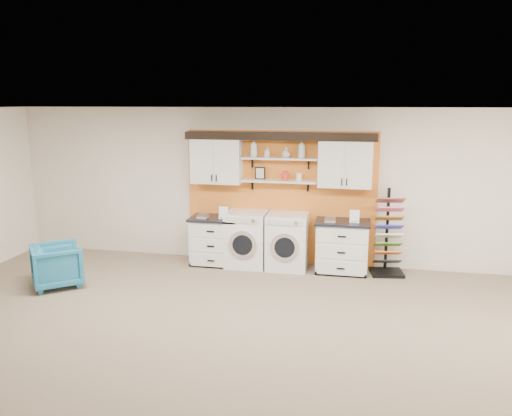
% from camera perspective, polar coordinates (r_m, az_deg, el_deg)
% --- Properties ---
extents(floor, '(10.00, 10.00, 0.00)m').
position_cam_1_polar(floor, '(5.71, -3.66, -18.37)').
color(floor, '#827057').
rests_on(floor, ground).
extents(ceiling, '(10.00, 10.00, 0.00)m').
position_cam_1_polar(ceiling, '(4.93, -4.10, 10.97)').
color(ceiling, white).
rests_on(ceiling, wall_back).
extents(wall_back, '(10.00, 0.00, 10.00)m').
position_cam_1_polar(wall_back, '(8.97, 2.85, 2.46)').
color(wall_back, silver).
rests_on(wall_back, floor).
extents(accent_panel, '(3.40, 0.07, 2.40)m').
position_cam_1_polar(accent_panel, '(8.98, 2.80, 1.16)').
color(accent_panel, orange).
rests_on(accent_panel, wall_back).
extents(upper_cabinet_left, '(0.90, 0.35, 0.84)m').
position_cam_1_polar(upper_cabinet_left, '(8.94, -4.53, 5.51)').
color(upper_cabinet_left, white).
rests_on(upper_cabinet_left, wall_back).
extents(upper_cabinet_right, '(0.90, 0.35, 0.84)m').
position_cam_1_polar(upper_cabinet_right, '(8.61, 10.16, 5.10)').
color(upper_cabinet_right, white).
rests_on(upper_cabinet_right, wall_back).
extents(shelf_lower, '(1.32, 0.28, 0.03)m').
position_cam_1_polar(shelf_lower, '(8.76, 2.66, 3.08)').
color(shelf_lower, white).
rests_on(shelf_lower, wall_back).
extents(shelf_upper, '(1.32, 0.28, 0.03)m').
position_cam_1_polar(shelf_upper, '(8.70, 2.68, 5.69)').
color(shelf_upper, white).
rests_on(shelf_upper, wall_back).
extents(crown_molding, '(3.30, 0.41, 0.13)m').
position_cam_1_polar(crown_molding, '(8.68, 2.72, 8.30)').
color(crown_molding, black).
rests_on(crown_molding, wall_back).
extents(picture_frame, '(0.18, 0.02, 0.22)m').
position_cam_1_polar(picture_frame, '(8.85, 0.47, 4.00)').
color(picture_frame, black).
rests_on(picture_frame, shelf_lower).
extents(canister_red, '(0.11, 0.11, 0.16)m').
position_cam_1_polar(canister_red, '(8.73, 3.31, 3.68)').
color(canister_red, red).
rests_on(canister_red, shelf_lower).
extents(canister_cream, '(0.10, 0.10, 0.14)m').
position_cam_1_polar(canister_cream, '(8.70, 4.95, 3.56)').
color(canister_cream, silver).
rests_on(canister_cream, shelf_lower).
extents(base_cabinet_left, '(0.88, 0.66, 0.87)m').
position_cam_1_polar(base_cabinet_left, '(9.08, -4.64, -3.71)').
color(base_cabinet_left, white).
rests_on(base_cabinet_left, floor).
extents(base_cabinet_right, '(0.92, 0.66, 0.90)m').
position_cam_1_polar(base_cabinet_right, '(8.74, 9.79, -4.34)').
color(base_cabinet_right, white).
rests_on(base_cabinet_right, floor).
extents(washer, '(0.71, 0.71, 0.99)m').
position_cam_1_polar(washer, '(8.92, -1.07, -3.55)').
color(washer, white).
rests_on(washer, floor).
extents(dryer, '(0.70, 0.71, 0.98)m').
position_cam_1_polar(dryer, '(8.80, 3.61, -3.82)').
color(dryer, white).
rests_on(dryer, floor).
extents(sample_rack, '(0.59, 0.52, 1.47)m').
position_cam_1_polar(sample_rack, '(8.78, 14.82, -4.27)').
color(sample_rack, black).
rests_on(sample_rack, floor).
extents(armchair, '(1.03, 1.03, 0.68)m').
position_cam_1_polar(armchair, '(8.60, -21.76, -6.11)').
color(armchair, teal).
rests_on(armchair, floor).
extents(soap_bottle_a, '(0.17, 0.17, 0.32)m').
position_cam_1_polar(soap_bottle_a, '(8.77, -0.25, 6.90)').
color(soap_bottle_a, silver).
rests_on(soap_bottle_a, shelf_upper).
extents(soap_bottle_b, '(0.09, 0.09, 0.18)m').
position_cam_1_polar(soap_bottle_b, '(8.73, 1.31, 6.39)').
color(soap_bottle_b, silver).
rests_on(soap_bottle_b, shelf_upper).
extents(soap_bottle_c, '(0.20, 0.20, 0.18)m').
position_cam_1_polar(soap_bottle_c, '(8.68, 3.45, 6.35)').
color(soap_bottle_c, silver).
rests_on(soap_bottle_c, shelf_upper).
extents(soap_bottle_d, '(0.15, 0.15, 0.32)m').
position_cam_1_polar(soap_bottle_d, '(8.64, 5.24, 6.77)').
color(soap_bottle_d, silver).
rests_on(soap_bottle_d, shelf_upper).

